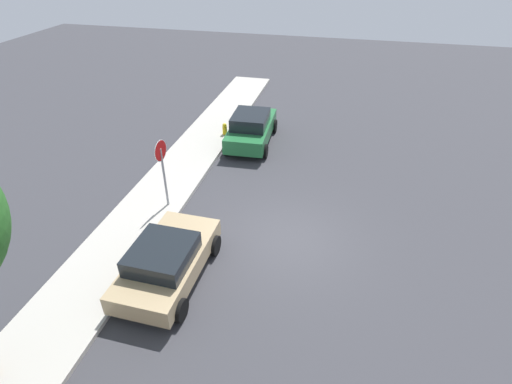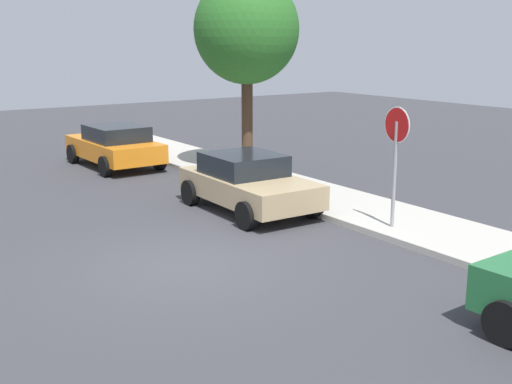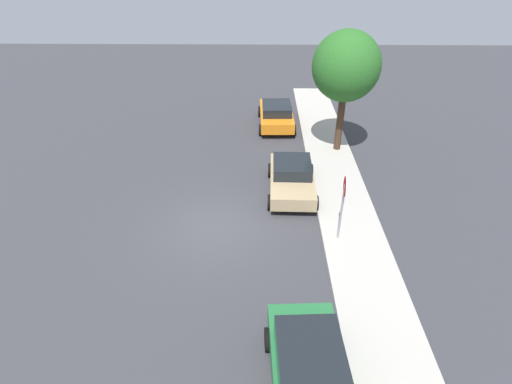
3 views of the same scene
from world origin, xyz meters
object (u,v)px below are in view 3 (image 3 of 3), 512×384
Objects in this scene: street_tree_near_corner at (346,67)px; parked_car_tan at (292,177)px; parked_car_green at (310,374)px; parked_car_orange at (276,114)px; stop_sign at (343,198)px.

parked_car_tan is at bearing -33.51° from street_tree_near_corner.
street_tree_near_corner is (-3.89, 2.57, 3.65)m from parked_car_tan.
parked_car_green reaches higher than parked_car_tan.
parked_car_orange reaches higher than parked_car_tan.
parked_car_orange is at bearing -176.20° from parked_car_tan.
parked_car_tan is at bearing -155.55° from stop_sign.
street_tree_near_corner reaches higher than parked_car_green.
stop_sign is at bearing 10.77° from parked_car_orange.
parked_car_green is (5.88, -1.66, -1.08)m from stop_sign.
stop_sign is at bearing 24.45° from parked_car_tan.
parked_car_orange is (-10.44, -1.99, -1.15)m from stop_sign.
parked_car_tan is at bearing 179.12° from parked_car_green.
parked_car_green is at bearing -0.88° from parked_car_tan.
stop_sign is 6.20m from parked_car_green.
parked_car_tan is 7.12m from parked_car_orange.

